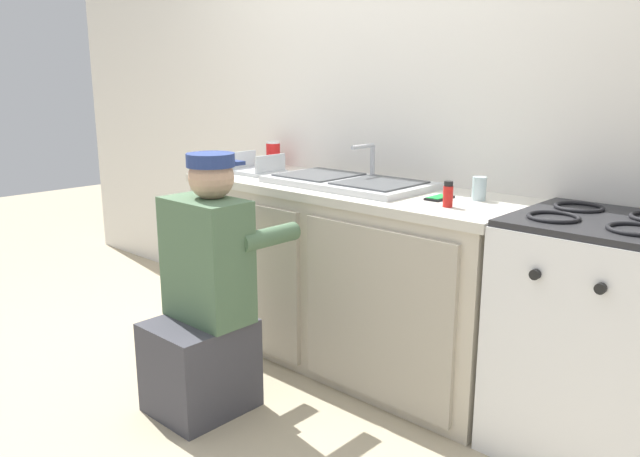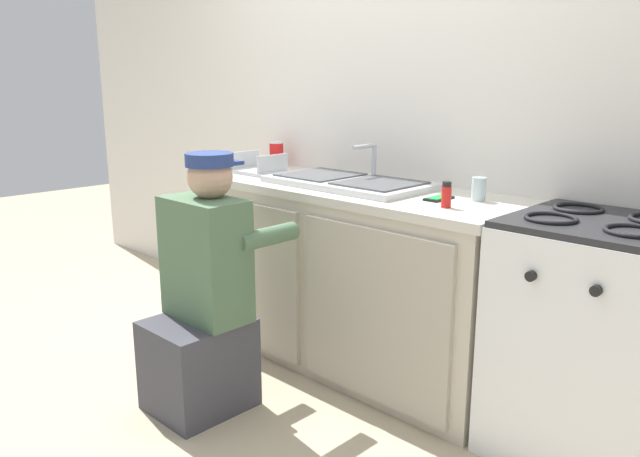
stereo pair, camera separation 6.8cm
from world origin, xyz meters
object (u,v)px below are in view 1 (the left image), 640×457
soda_cup_red (273,155)px  sink_double_basin (348,181)px  stove_range (592,337)px  spice_bottle_red (448,195)px  cell_phone (439,198)px  plumber_person (205,306)px  water_glass (479,189)px  dish_rack_tray (256,169)px

soda_cup_red → sink_double_basin: bearing=-14.3°
stove_range → spice_bottle_red: bearing=-167.2°
stove_range → cell_phone: 0.81m
plumber_person → water_glass: size_ratio=11.04×
sink_double_basin → dish_rack_tray: bearing=-176.5°
spice_bottle_red → sink_double_basin: bearing=168.3°
stove_range → cell_phone: size_ratio=6.62×
water_glass → spice_bottle_red: bearing=-95.3°
cell_phone → plumber_person: bearing=-130.1°
plumber_person → cell_phone: 1.10m
dish_rack_tray → water_glass: size_ratio=2.80×
stove_range → plumber_person: (-1.33, -0.78, 0.00)m
cell_phone → stove_range: bearing=0.4°
soda_cup_red → water_glass: bearing=-4.2°
sink_double_basin → cell_phone: 0.52m
cell_phone → dish_rack_tray: dish_rack_tray is taller
cell_phone → water_glass: 0.17m
plumber_person → water_glass: bearing=47.8°
stove_range → spice_bottle_red: 0.76m
sink_double_basin → cell_phone: bearing=-0.8°
soda_cup_red → dish_rack_tray: bearing=-66.5°
spice_bottle_red → water_glass: bearing=84.7°
sink_double_basin → plumber_person: plumber_person is taller
sink_double_basin → dish_rack_tray: sink_double_basin is taller
soda_cup_red → cell_phone: bearing=-8.8°
spice_bottle_red → dish_rack_tray: 1.27m
soda_cup_red → water_glass: 1.38m
dish_rack_tray → water_glass: bearing=5.5°
stove_range → water_glass: size_ratio=9.27×
stove_range → cell_phone: stove_range is taller
soda_cup_red → dish_rack_tray: size_ratio=0.54×
plumber_person → cell_phone: (0.65, 0.77, 0.44)m
soda_cup_red → plumber_person: bearing=-58.4°
dish_rack_tray → plumber_person: bearing=-56.2°
water_glass → stove_range: bearing=-9.0°
cell_phone → spice_bottle_red: 0.18m
spice_bottle_red → dish_rack_tray: (-1.26, 0.09, -0.03)m
sink_double_basin → spice_bottle_red: 0.65m
stove_range → dish_rack_tray: size_ratio=3.31×
sink_double_basin → soda_cup_red: size_ratio=5.26×
spice_bottle_red → water_glass: 0.22m
plumber_person → spice_bottle_red: (0.77, 0.65, 0.49)m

